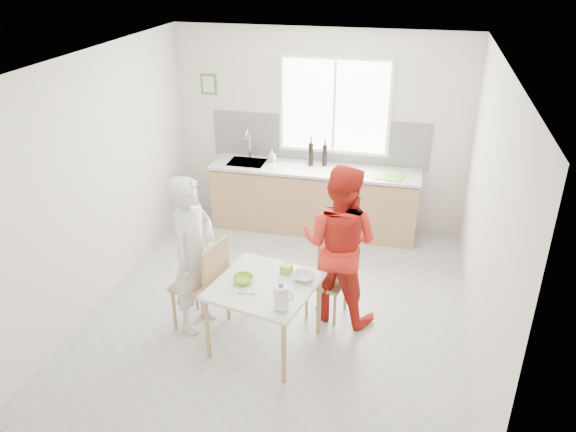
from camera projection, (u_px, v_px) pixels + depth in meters
The scene contains 21 objects.
ground at pixel (280, 307), 6.24m from camera, with size 4.50×4.50×0.00m, color #B7B7B2.
room_shell at pixel (279, 169), 5.52m from camera, with size 4.50×4.50×4.50m.
window at pixel (335, 106), 7.40m from camera, with size 1.50×0.06×1.30m.
backsplash at pixel (319, 139), 7.66m from camera, with size 3.00×0.02×0.65m, color white.
picture_frame at pixel (209, 84), 7.68m from camera, with size 0.22×0.03×0.28m.
kitchen_counter at pixel (313, 202), 7.76m from camera, with size 2.84×0.64×1.37m.
dining_table at pixel (264, 291), 5.39m from camera, with size 1.10×1.10×0.71m.
chair_left at pixel (206, 281), 5.69m from camera, with size 0.56×0.56×1.02m.
chair_far at pixel (329, 275), 5.99m from camera, with size 0.45×0.45×0.81m.
person_white at pixel (193, 255), 5.61m from camera, with size 0.61×0.40×1.68m, color silver.
person_red at pixel (339, 244), 5.75m from camera, with size 0.84×0.66×1.73m, color red.
bowl_green at pixel (243, 279), 5.38m from camera, with size 0.20×0.20×0.06m, color #94CC2F.
bowl_white at pixel (304, 277), 5.43m from camera, with size 0.22×0.22×0.05m, color silver.
milk_jug at pixel (281, 296), 4.95m from camera, with size 0.19×0.14×0.24m.
green_box at pixel (286, 269), 5.52m from camera, with size 0.10×0.10×0.09m, color #74CE2F.
spoon at pixel (245, 293), 5.21m from camera, with size 0.01×0.01×0.16m, color #A5A5AA.
cutting_board at pixel (389, 177), 7.24m from camera, with size 0.35×0.25×0.01m, color #73C92E.
wine_bottle_a at pixel (311, 154), 7.56m from camera, with size 0.07×0.07×0.32m, color black.
wine_bottle_b at pixel (325, 155), 7.55m from camera, with size 0.07×0.07×0.30m, color black.
jar_amber at pixel (310, 160), 7.60m from camera, with size 0.06×0.06×0.16m, color #90611F.
soap_bottle at pixel (272, 156), 7.70m from camera, with size 0.08×0.08×0.17m, color #999999.
Camera 1 is at (1.27, -5.00, 3.65)m, focal length 35.00 mm.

